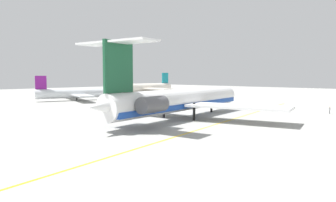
{
  "coord_description": "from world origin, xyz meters",
  "views": [
    {
      "loc": [
        -44.02,
        -29.98,
        8.57
      ],
      "look_at": [
        3.33,
        15.26,
        3.26
      ],
      "focal_mm": 33.36,
      "sensor_mm": 36.0,
      "label": 1
    }
  ],
  "objects_px": {
    "airliner_far_right": "(143,87)",
    "ground_crew_near_tail": "(330,109)",
    "main_jetliner": "(179,100)",
    "airliner_mid_right": "(79,93)",
    "ground_crew_near_nose": "(165,100)",
    "safety_cone_nose": "(176,104)"
  },
  "relations": [
    {
      "from": "main_jetliner",
      "to": "airliner_mid_right",
      "type": "distance_m",
      "value": 57.67
    },
    {
      "from": "main_jetliner",
      "to": "ground_crew_near_tail",
      "type": "height_order",
      "value": "main_jetliner"
    },
    {
      "from": "airliner_mid_right",
      "to": "ground_crew_near_nose",
      "type": "xyz_separation_m",
      "value": [
        10.4,
        -31.92,
        -1.42
      ]
    },
    {
      "from": "ground_crew_near_nose",
      "to": "airliner_far_right",
      "type": "bearing_deg",
      "value": -88.67
    },
    {
      "from": "airliner_far_right",
      "to": "ground_crew_near_nose",
      "type": "xyz_separation_m",
      "value": [
        -32.93,
        -46.64,
        -1.86
      ]
    },
    {
      "from": "airliner_far_right",
      "to": "ground_crew_near_tail",
      "type": "height_order",
      "value": "airliner_far_right"
    },
    {
      "from": "airliner_mid_right",
      "to": "ground_crew_near_nose",
      "type": "distance_m",
      "value": 33.6
    },
    {
      "from": "main_jetliner",
      "to": "ground_crew_near_nose",
      "type": "relative_size",
      "value": 27.35
    },
    {
      "from": "main_jetliner",
      "to": "ground_crew_near_tail",
      "type": "distance_m",
      "value": 35.22
    },
    {
      "from": "airliner_mid_right",
      "to": "ground_crew_near_nose",
      "type": "bearing_deg",
      "value": -55.35
    },
    {
      "from": "safety_cone_nose",
      "to": "main_jetliner",
      "type": "bearing_deg",
      "value": -136.68
    },
    {
      "from": "main_jetliner",
      "to": "safety_cone_nose",
      "type": "bearing_deg",
      "value": 34.67
    },
    {
      "from": "airliner_far_right",
      "to": "ground_crew_near_tail",
      "type": "xyz_separation_m",
      "value": [
        -25.01,
        -90.54,
        -1.89
      ]
    },
    {
      "from": "airliner_mid_right",
      "to": "ground_crew_near_tail",
      "type": "height_order",
      "value": "airliner_mid_right"
    },
    {
      "from": "main_jetliner",
      "to": "ground_crew_near_nose",
      "type": "xyz_separation_m",
      "value": [
        21.46,
        24.67,
        -2.69
      ]
    },
    {
      "from": "airliner_far_right",
      "to": "safety_cone_nose",
      "type": "relative_size",
      "value": 61.14
    },
    {
      "from": "airliner_mid_right",
      "to": "safety_cone_nose",
      "type": "xyz_separation_m",
      "value": [
        11.29,
        -35.5,
        -2.25
      ]
    },
    {
      "from": "safety_cone_nose",
      "to": "ground_crew_near_nose",
      "type": "bearing_deg",
      "value": 104.02
    },
    {
      "from": "ground_crew_near_nose",
      "to": "safety_cone_nose",
      "type": "relative_size",
      "value": 3.17
    },
    {
      "from": "airliner_mid_right",
      "to": "airliner_far_right",
      "type": "bearing_deg",
      "value": 35.38
    },
    {
      "from": "ground_crew_near_tail",
      "to": "safety_cone_nose",
      "type": "xyz_separation_m",
      "value": [
        -7.03,
        40.32,
        -0.8
      ]
    },
    {
      "from": "main_jetliner",
      "to": "ground_crew_near_nose",
      "type": "bearing_deg",
      "value": 40.33
    }
  ]
}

